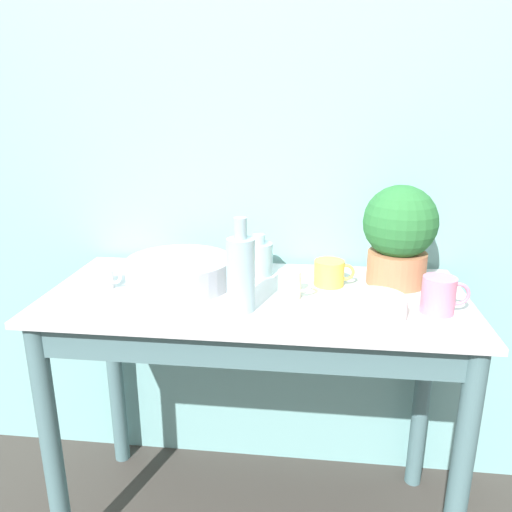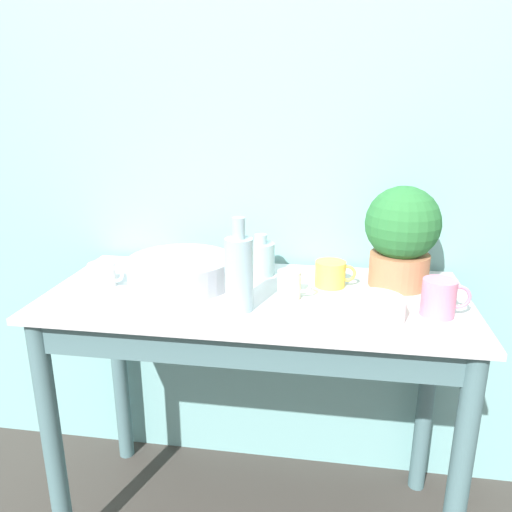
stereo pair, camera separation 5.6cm
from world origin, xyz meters
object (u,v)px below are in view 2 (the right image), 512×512
Objects in this scene: bowl_wash_large at (181,271)px; mug_white at (103,275)px; bottle_short at (261,258)px; mug_pink at (439,298)px; bottle_tall at (239,272)px; mug_yellow at (331,274)px; potted_plant at (402,234)px; mug_cream at (290,285)px; bowl_small_enamel_white at (374,308)px.

bowl_wash_large is 0.25m from mug_white.
bottle_short is 0.60m from mug_pink.
bottle_tall reaches higher than mug_white.
bottle_short reaches higher than mug_white.
bottle_short is at bearing 87.08° from bottle_tall.
mug_yellow is (0.48, 0.05, -0.00)m from bowl_wash_large.
mug_yellow is at bearing 8.84° from mug_white.
potted_plant reaches higher than mug_cream.
mug_pink is at bearing -4.15° from mug_white.
potted_plant reaches higher than mug_white.
mug_white is 0.90× the size of mug_yellow.
bottle_short reaches higher than mug_pink.
mug_cream is 0.63× the size of bowl_small_enamel_white.
mug_pink is at bearing -32.03° from mug_yellow.
mug_white is at bearing -170.81° from potted_plant.
bowl_small_enamel_white is at bearing -24.94° from mug_cream.
bowl_wash_large is 2.41× the size of bottle_short.
bottle_tall is 0.39m from bowl_small_enamel_white.
mug_yellow is at bearing 147.97° from mug_pink.
mug_white reaches higher than bowl_small_enamel_white.
bowl_wash_large is 0.28m from bottle_short.
mug_pink is (0.55, 0.04, -0.06)m from bottle_tall.
potted_plant reaches higher than mug_pink.
bowl_wash_large is at bearing 163.18° from bowl_small_enamel_white.
mug_pink is 0.80× the size of bowl_small_enamel_white.
bottle_tall is at bearing -175.36° from mug_pink.
bowl_small_enamel_white is (0.24, -0.11, -0.01)m from mug_cream.
potted_plant reaches higher than mug_yellow.
bottle_short is 1.35× the size of mug_cream.
mug_cream is (0.60, -0.01, 0.01)m from mug_white.
mug_yellow is 0.35m from mug_pink.
mug_pink is 0.19m from bowl_small_enamel_white.
potted_plant is 0.71m from bowl_wash_large.
mug_pink is (0.54, -0.26, -0.01)m from bottle_short.
mug_cream is 0.27m from bowl_small_enamel_white.
mug_yellow is at bearing -17.92° from bottle_short.
bottle_short is at bearing 21.42° from mug_white.
mug_pink reaches higher than bowl_wash_large.
mug_white is 0.60m from mug_cream.
mug_cream is at bearing -154.14° from potted_plant.
bowl_small_enamel_white is at bearing -62.73° from mug_yellow.
mug_cream is at bearing -0.98° from mug_white.
bowl_small_enamel_white is at bearing -16.82° from bowl_wash_large.
bottle_tall reaches higher than bottle_short.
potted_plant is at bearing 25.86° from mug_cream.
potted_plant is 2.28× the size of bottle_short.
potted_plant is 0.25m from mug_yellow.
bowl_small_enamel_white is at bearing -40.91° from bottle_short.
mug_cream is 0.42m from mug_pink.
mug_yellow reaches higher than bowl_small_enamel_white.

